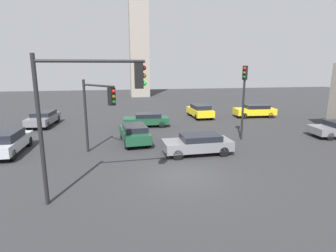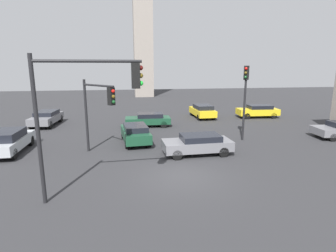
{
  "view_description": "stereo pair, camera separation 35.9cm",
  "coord_description": "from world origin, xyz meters",
  "views": [
    {
      "loc": [
        -3.09,
        -12.35,
        5.4
      ],
      "look_at": [
        -0.01,
        4.07,
        1.7
      ],
      "focal_mm": 28.76,
      "sensor_mm": 36.0,
      "label": 1
    },
    {
      "loc": [
        -2.74,
        -12.42,
        5.4
      ],
      "look_at": [
        -0.01,
        4.07,
        1.7
      ],
      "focal_mm": 28.76,
      "sensor_mm": 36.0,
      "label": 2
    }
  ],
  "objects": [
    {
      "name": "ground_plane",
      "position": [
        0.0,
        0.0,
        0.0
      ],
      "size": [
        106.72,
        106.72,
        0.0
      ],
      "primitive_type": "plane",
      "color": "#2D2D30"
    },
    {
      "name": "car_5",
      "position": [
        -10.13,
        5.53,
        0.78
      ],
      "size": [
        1.99,
        4.47,
        1.47
      ],
      "rotation": [
        0.0,
        0.0,
        1.56
      ],
      "color": "#ADB2B7",
      "rests_on": "ground_plane"
    },
    {
      "name": "traffic_light_1",
      "position": [
        5.99,
        6.0,
        3.8
      ],
      "size": [
        0.45,
        0.48,
        5.47
      ],
      "rotation": [
        0.0,
        0.0,
        -2.21
      ],
      "color": "black",
      "rests_on": "ground_plane"
    },
    {
      "name": "traffic_light_2",
      "position": [
        -4.23,
        3.97,
        3.25
      ],
      "size": [
        2.01,
        2.4,
        4.63
      ],
      "rotation": [
        0.0,
        0.0,
        -0.88
      ],
      "color": "black",
      "rests_on": "ground_plane"
    },
    {
      "name": "car_2",
      "position": [
        -0.56,
        11.81,
        0.67
      ],
      "size": [
        4.11,
        1.83,
        1.24
      ],
      "rotation": [
        0.0,
        0.0,
        3.11
      ],
      "color": "#19472D",
      "rests_on": "ground_plane"
    },
    {
      "name": "car_6",
      "position": [
        5.63,
        15.28,
        0.74
      ],
      "size": [
        1.96,
        4.2,
        1.4
      ],
      "rotation": [
        0.0,
        0.0,
        1.59
      ],
      "color": "yellow",
      "rests_on": "ground_plane"
    },
    {
      "name": "car_0",
      "position": [
        -9.95,
        13.91,
        0.74
      ],
      "size": [
        2.24,
        4.65,
        1.33
      ],
      "rotation": [
        0.0,
        0.0,
        -1.66
      ],
      "color": "slate",
      "rests_on": "ground_plane"
    },
    {
      "name": "car_3",
      "position": [
        11.58,
        14.37,
        0.73
      ],
      "size": [
        4.42,
        2.11,
        1.36
      ],
      "rotation": [
        0.0,
        0.0,
        3.07
      ],
      "color": "yellow",
      "rests_on": "ground_plane"
    },
    {
      "name": "car_4",
      "position": [
        1.74,
        3.23,
        0.69
      ],
      "size": [
        4.3,
        1.88,
        1.26
      ],
      "rotation": [
        0.0,
        0.0,
        3.16
      ],
      "color": "slate",
      "rests_on": "ground_plane"
    },
    {
      "name": "traffic_light_0",
      "position": [
        -4.23,
        -1.68,
        4.2
      ],
      "size": [
        4.16,
        0.39,
        5.88
      ],
      "rotation": [
        0.0,
        0.0,
        0.04
      ],
      "color": "black",
      "rests_on": "ground_plane"
    },
    {
      "name": "car_7",
      "position": [
        -1.99,
        6.57,
        0.72
      ],
      "size": [
        2.1,
        4.22,
        1.34
      ],
      "rotation": [
        0.0,
        0.0,
        1.66
      ],
      "color": "#19472D",
      "rests_on": "ground_plane"
    }
  ]
}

